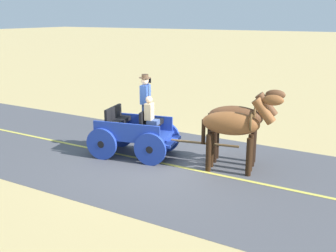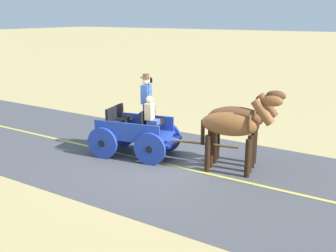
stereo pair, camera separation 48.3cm
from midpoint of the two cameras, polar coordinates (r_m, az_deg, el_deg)
name	(u,v)px [view 2 (the right image)]	position (r m, az deg, el deg)	size (l,w,h in m)	color
ground_plane	(158,162)	(11.93, -0.31, -5.14)	(200.00, 200.00, 0.00)	tan
road_surface	(158,162)	(11.93, -0.31, -5.13)	(6.27, 160.00, 0.01)	#4C4C51
road_centre_stripe	(158,162)	(11.93, -0.31, -5.10)	(0.12, 160.00, 0.00)	#DBCC4C
horse_drawn_carriage	(137,130)	(12.31, -3.21, -0.51)	(1.87, 4.51, 2.50)	#1E3899
horse_near_side	(240,119)	(11.67, 11.22, 0.90)	(0.91, 2.15, 2.21)	brown
horse_off_side	(234,126)	(10.95, 10.52, -0.02)	(0.89, 2.15, 2.21)	brown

